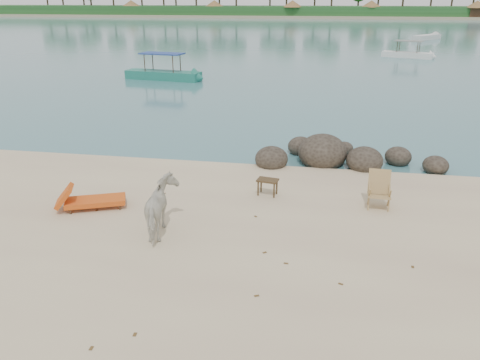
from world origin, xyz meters
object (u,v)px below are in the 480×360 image
object	(u,v)px
side_table	(267,188)
boat_near	(162,57)
deck_chair	(380,192)
lounge_chair	(95,199)
cow	(162,209)
boulders	(333,156)

from	to	relation	value
side_table	boat_near	distance (m)	21.80
side_table	deck_chair	xyz separation A→B (m)	(3.05, -0.38, 0.26)
deck_chair	boat_near	xyz separation A→B (m)	(-12.72, 19.88, 0.98)
lounge_chair	boat_near	distance (m)	21.83
cow	boulders	bearing A→B (deg)	-135.39
lounge_chair	boulders	bearing A→B (deg)	16.21
boulders	boat_near	size ratio (longest dim) A/B	1.05
cow	boat_near	bearing A→B (deg)	-83.10
side_table	deck_chair	size ratio (longest dim) A/B	0.59
lounge_chair	side_table	bearing A→B (deg)	-1.46
cow	lounge_chair	world-z (taller)	cow
lounge_chair	deck_chair	xyz separation A→B (m)	(7.52, 1.29, 0.20)
boulders	cow	size ratio (longest dim) A/B	4.02
side_table	cow	bearing A→B (deg)	-118.04
boat_near	side_table	bearing A→B (deg)	-55.01
cow	deck_chair	distance (m)	5.77
lounge_chair	boat_near	world-z (taller)	boat_near
cow	deck_chair	bearing A→B (deg)	-167.09
side_table	deck_chair	distance (m)	3.09
side_table	boat_near	size ratio (longest dim) A/B	0.10
cow	boat_near	world-z (taller)	boat_near
side_table	lounge_chair	distance (m)	4.77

